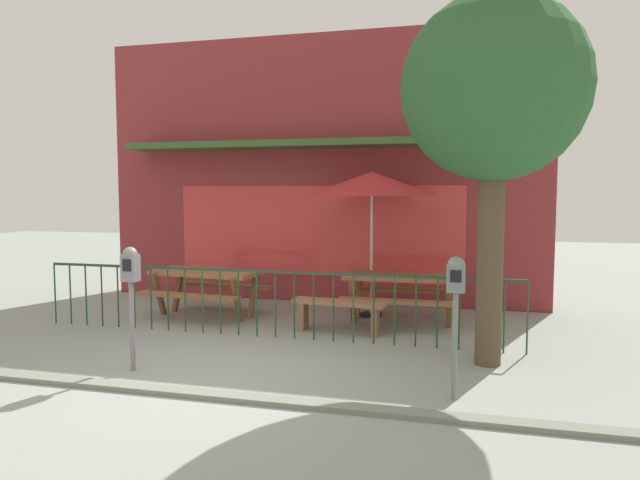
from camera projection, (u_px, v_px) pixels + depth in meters
The scene contains 11 objects.
ground at pixel (203, 382), 6.37m from camera, with size 40.00×40.00×0.00m, color gray.
pub_storefront at pixel (319, 170), 11.05m from camera, with size 8.44×1.24×5.00m.
patio_fence_front at pixel (266, 292), 8.27m from camera, with size 7.11×0.04×0.97m.
picnic_table_left at pixel (206, 280), 9.67m from camera, with size 1.94×1.55×0.79m.
picnic_table_right at pixel (401, 285), 9.18m from camera, with size 1.82×1.38×0.79m.
patio_umbrella at pixel (372, 184), 9.55m from camera, with size 2.17×2.17×2.41m.
patio_bench at pixel (339, 309), 8.57m from camera, with size 1.42×0.46×0.48m.
parking_meter_near at pixel (456, 289), 5.72m from camera, with size 0.18×0.17×1.45m.
parking_meter_far at pixel (131, 276), 6.68m from camera, with size 0.18×0.17×1.45m.
street_tree at pixel (494, 92), 6.75m from camera, with size 2.19×2.19×4.39m.
curb_edge at pixel (184, 395), 5.95m from camera, with size 11.81×0.20×0.11m, color gray.
Camera 1 is at (2.81, -5.70, 2.09)m, focal length 32.54 mm.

